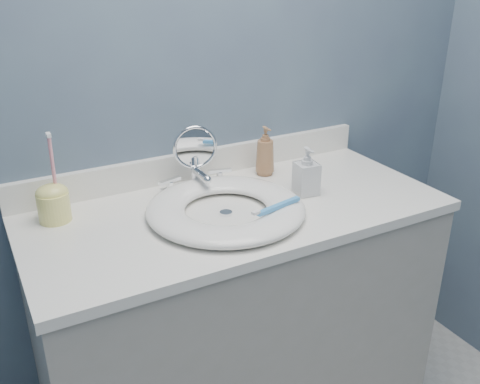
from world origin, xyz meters
TOP-DOWN VIEW (x-y plane):
  - back_wall at (0.00, 1.25)m, footprint 2.20×0.02m
  - vanity_cabinet at (0.00, 0.97)m, footprint 1.20×0.55m
  - countertop at (0.00, 0.97)m, footprint 1.22×0.57m
  - backsplash at (0.00, 1.24)m, footprint 1.22×0.02m
  - basin at (-0.05, 0.94)m, footprint 0.45×0.45m
  - drain at (-0.05, 0.94)m, footprint 0.04×0.04m
  - faucet at (-0.05, 1.14)m, footprint 0.25×0.13m
  - makeup_mirror at (-0.05, 1.15)m, footprint 0.14×0.08m
  - soap_bottle_amber at (0.20, 1.15)m, footprint 0.07×0.07m
  - soap_bottle_clear at (0.23, 0.96)m, footprint 0.07×0.08m
  - toothbrush_holder at (-0.48, 1.14)m, footprint 0.09×0.09m
  - toothbrush_lying at (0.05, 0.84)m, footprint 0.17×0.05m

SIDE VIEW (x-z plane):
  - vanity_cabinet at x=0.00m, z-range 0.00..0.85m
  - countertop at x=0.00m, z-range 0.85..0.88m
  - drain at x=-0.05m, z-range 0.88..0.89m
  - basin at x=-0.05m, z-range 0.88..0.92m
  - faucet at x=-0.05m, z-range 0.87..0.95m
  - toothbrush_lying at x=0.05m, z-range 0.92..0.93m
  - backsplash at x=0.00m, z-range 0.88..0.97m
  - toothbrush_holder at x=-0.48m, z-range 0.81..1.06m
  - soap_bottle_clear at x=0.23m, z-range 0.88..1.03m
  - soap_bottle_amber at x=0.20m, z-range 0.88..1.04m
  - makeup_mirror at x=-0.05m, z-range 0.89..1.09m
  - back_wall at x=0.00m, z-range 0.00..2.40m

